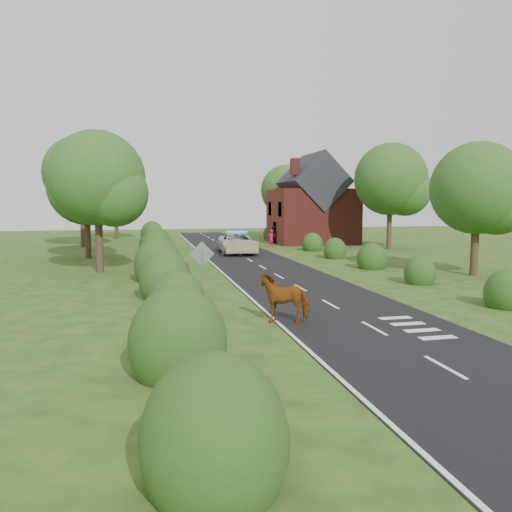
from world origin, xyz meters
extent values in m
plane|color=#223D15|center=(0.00, 0.00, 0.00)|extent=(120.00, 120.00, 0.00)
cube|color=black|center=(0.00, 15.00, 0.01)|extent=(6.00, 70.00, 0.02)
cube|color=white|center=(0.00, -8.00, 0.03)|extent=(0.12, 1.80, 0.01)
cube|color=white|center=(0.00, -4.00, 0.03)|extent=(0.12, 1.80, 0.01)
cube|color=white|center=(0.00, 0.00, 0.03)|extent=(0.12, 1.80, 0.01)
cube|color=white|center=(0.00, 4.00, 0.03)|extent=(0.12, 1.80, 0.01)
cube|color=white|center=(0.00, 8.00, 0.03)|extent=(0.12, 1.80, 0.01)
cube|color=white|center=(0.00, 12.00, 0.03)|extent=(0.12, 1.80, 0.01)
cube|color=white|center=(0.00, 16.00, 0.03)|extent=(0.12, 1.80, 0.01)
cube|color=white|center=(0.00, 20.00, 0.03)|extent=(0.12, 1.80, 0.01)
cube|color=white|center=(0.00, 24.00, 0.03)|extent=(0.12, 1.80, 0.01)
cube|color=white|center=(0.00, 28.00, 0.03)|extent=(0.12, 1.80, 0.01)
cube|color=white|center=(0.00, 32.00, 0.03)|extent=(0.12, 1.80, 0.01)
cube|color=white|center=(0.00, 36.00, 0.03)|extent=(0.12, 1.80, 0.01)
cube|color=white|center=(0.00, 40.00, 0.03)|extent=(0.12, 1.80, 0.01)
cube|color=white|center=(0.00, 44.00, 0.03)|extent=(0.12, 1.80, 0.01)
cube|color=white|center=(0.00, 48.00, 0.03)|extent=(0.12, 1.80, 0.01)
cube|color=white|center=(-2.90, 15.00, 0.03)|extent=(0.12, 70.00, 0.01)
cube|color=white|center=(1.40, -5.50, 0.03)|extent=(1.20, 0.35, 0.01)
cube|color=white|center=(1.40, -4.60, 0.03)|extent=(1.20, 0.35, 0.01)
cube|color=white|center=(1.40, -3.70, 0.03)|extent=(1.20, 0.35, 0.01)
cube|color=white|center=(1.40, -2.80, 0.03)|extent=(1.20, 0.35, 0.01)
ellipsoid|color=#294018|center=(-6.40, -12.00, 0.72)|extent=(2.20, 2.31, 2.60)
ellipsoid|color=#294018|center=(-6.60, -7.00, 0.77)|extent=(2.40, 2.52, 2.80)
ellipsoid|color=#294018|center=(-6.30, -2.00, 0.66)|extent=(2.00, 2.10, 2.40)
ellipsoid|color=#294018|center=(-6.50, 3.00, 0.74)|extent=(2.30, 2.41, 2.70)
ellipsoid|color=#294018|center=(-6.70, 8.00, 0.83)|extent=(2.50, 2.62, 3.00)
ellipsoid|color=#294018|center=(-6.40, 13.00, 0.69)|extent=(2.10, 2.20, 2.50)
ellipsoid|color=#294018|center=(-6.60, 18.00, 0.77)|extent=(2.40, 2.52, 2.80)
ellipsoid|color=#294018|center=(-6.30, 24.00, 0.72)|extent=(2.20, 2.31, 2.60)
ellipsoid|color=#294018|center=(-6.50, 30.00, 0.74)|extent=(2.30, 2.41, 2.70)
ellipsoid|color=#294018|center=(-6.60, 36.00, 0.77)|extent=(2.40, 2.52, 2.80)
ellipsoid|color=#294018|center=(6.70, -2.00, 0.55)|extent=(1.80, 1.89, 2.00)
ellipsoid|color=#294018|center=(6.40, 4.00, 0.52)|extent=(1.60, 1.68, 1.90)
ellipsoid|color=#294018|center=(6.60, 10.00, 0.58)|extent=(1.90, 2.00, 2.10)
ellipsoid|color=#294018|center=(6.50, 16.00, 0.55)|extent=(1.70, 1.78, 2.00)
ellipsoid|color=#294018|center=(6.80, 22.00, 0.55)|extent=(1.80, 1.89, 2.00)
ellipsoid|color=#294018|center=(6.60, 36.00, 0.55)|extent=(1.70, 1.78, 2.00)
cylinder|color=#332316|center=(-10.00, 12.00, 1.98)|extent=(0.44, 0.44, 3.96)
sphere|color=#233D10|center=(-10.00, 12.00, 5.58)|extent=(5.60, 5.60, 5.60)
sphere|color=#3F8131|center=(-9.02, 11.44, 4.68)|extent=(3.92, 3.92, 3.92)
cylinder|color=#332316|center=(-11.50, 20.00, 1.87)|extent=(0.44, 0.44, 3.74)
sphere|color=#233D10|center=(-11.50, 20.00, 5.27)|extent=(5.60, 5.60, 5.60)
sphere|color=#3F8131|center=(-10.52, 19.44, 4.42)|extent=(3.92, 3.92, 3.92)
cylinder|color=#332316|center=(-13.00, 30.00, 2.42)|extent=(0.44, 0.44, 4.84)
sphere|color=#233D10|center=(-13.00, 30.00, 6.82)|extent=(6.80, 6.80, 6.80)
sphere|color=#3F8131|center=(-11.81, 29.32, 5.72)|extent=(4.76, 4.76, 4.76)
cylinder|color=#332316|center=(-10.50, 40.00, 2.09)|extent=(0.44, 0.44, 4.18)
sphere|color=#233D10|center=(-10.50, 40.00, 5.89)|extent=(6.00, 6.00, 6.00)
sphere|color=#3F8131|center=(-9.45, 39.40, 4.94)|extent=(4.20, 4.20, 4.20)
cylinder|color=#332316|center=(11.00, 6.00, 1.76)|extent=(0.44, 0.44, 3.52)
sphere|color=#233D10|center=(11.00, 6.00, 4.96)|extent=(5.20, 5.20, 5.20)
sphere|color=#3F8131|center=(11.91, 5.48, 4.16)|extent=(3.64, 3.64, 3.64)
cylinder|color=#332316|center=(14.00, 22.00, 2.20)|extent=(0.44, 0.44, 4.40)
sphere|color=#233D10|center=(14.00, 22.00, 6.20)|extent=(6.40, 6.40, 6.40)
sphere|color=#3F8131|center=(15.12, 21.36, 5.20)|extent=(4.48, 4.48, 4.48)
cylinder|color=#332316|center=(9.00, 38.00, 1.98)|extent=(0.44, 0.44, 3.96)
sphere|color=#233D10|center=(9.00, 38.00, 5.58)|extent=(6.00, 6.00, 6.00)
sphere|color=#3F8131|center=(10.05, 37.40, 4.68)|extent=(4.20, 4.20, 4.20)
cylinder|color=gray|center=(-5.00, 2.00, 1.10)|extent=(0.08, 0.08, 2.20)
cube|color=gray|center=(-5.00, 2.00, 2.00)|extent=(1.06, 0.04, 1.06)
cube|color=maroon|center=(9.50, 30.00, 2.75)|extent=(8.00, 7.00, 5.50)
cube|color=black|center=(9.50, 30.00, 6.20)|extent=(5.94, 7.40, 5.94)
cube|color=maroon|center=(7.00, 28.00, 7.60)|extent=(0.80, 0.80, 1.60)
imported|color=#6A2A0B|center=(-2.58, -2.27, 0.71)|extent=(2.19, 1.50, 1.41)
imported|color=silver|center=(0.05, 21.30, 0.84)|extent=(3.08, 6.17, 1.68)
cube|color=yellow|center=(-0.11, 18.25, 0.76)|extent=(2.51, 0.19, 0.92)
cube|color=blue|center=(0.05, 21.30, 1.76)|extent=(1.68, 0.36, 0.14)
imported|color=red|center=(4.13, 26.01, 0.82)|extent=(0.71, 0.64, 1.64)
imported|color=#391F5A|center=(5.22, 29.51, 0.90)|extent=(1.06, 0.94, 1.81)
camera|label=1|loc=(-7.32, -18.89, 4.16)|focal=35.00mm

